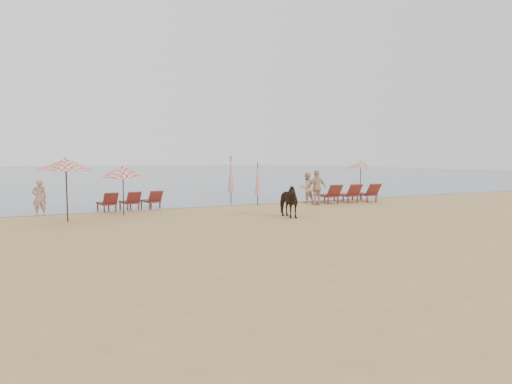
# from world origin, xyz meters

# --- Properties ---
(ground) EXTENTS (120.00, 120.00, 0.00)m
(ground) POSITION_xyz_m (0.00, 0.00, 0.00)
(ground) COLOR tan
(ground) RESTS_ON ground
(sea) EXTENTS (160.00, 140.00, 0.06)m
(sea) POSITION_xyz_m (0.00, 80.00, 0.00)
(sea) COLOR #51606B
(sea) RESTS_ON ground
(lounger_cluster_left) EXTENTS (2.95, 1.98, 0.61)m
(lounger_cluster_left) POSITION_xyz_m (-3.95, 10.56, 0.42)
(lounger_cluster_left) COLOR maroon
(lounger_cluster_left) RESTS_ON ground
(lounger_cluster_right) EXTENTS (3.38, 2.17, 0.71)m
(lounger_cluster_right) POSITION_xyz_m (7.57, 8.72, 0.49)
(lounger_cluster_right) COLOR maroon
(lounger_cluster_right) RESTS_ON ground
(umbrella_open_left_a) EXTENTS (2.16, 2.16, 2.46)m
(umbrella_open_left_a) POSITION_xyz_m (-6.83, 7.59, 2.21)
(umbrella_open_left_a) COLOR black
(umbrella_open_left_a) RESTS_ON ground
(umbrella_open_left_b) EXTENTS (1.71, 1.75, 2.18)m
(umbrella_open_left_b) POSITION_xyz_m (-4.57, 8.60, 1.89)
(umbrella_open_left_b) COLOR black
(umbrella_open_left_b) RESTS_ON ground
(umbrella_open_right) EXTENTS (1.86, 1.86, 2.27)m
(umbrella_open_right) POSITION_xyz_m (10.21, 10.85, 2.05)
(umbrella_open_right) COLOR black
(umbrella_open_right) RESTS_ON ground
(umbrella_closed_left) EXTENTS (0.32, 0.32, 2.60)m
(umbrella_closed_left) POSITION_xyz_m (1.49, 11.09, 1.60)
(umbrella_closed_left) COLOR black
(umbrella_closed_left) RESTS_ON ground
(umbrella_closed_right) EXTENTS (0.27, 0.27, 2.25)m
(umbrella_closed_right) POSITION_xyz_m (2.37, 9.62, 1.38)
(umbrella_closed_right) COLOR black
(umbrella_closed_right) RESTS_ON ground
(cow) EXTENTS (0.79, 1.63, 1.36)m
(cow) POSITION_xyz_m (1.39, 4.96, 0.68)
(cow) COLOR black
(cow) RESTS_ON ground
(beachgoer_left) EXTENTS (0.63, 0.47, 1.56)m
(beachgoer_left) POSITION_xyz_m (-7.81, 10.02, 0.78)
(beachgoer_left) COLOR tan
(beachgoer_left) RESTS_ON ground
(beachgoer_right_a) EXTENTS (0.87, 0.70, 1.68)m
(beachgoer_right_a) POSITION_xyz_m (5.33, 9.49, 0.84)
(beachgoer_right_a) COLOR #D7A686
(beachgoer_right_a) RESTS_ON ground
(beachgoer_right_b) EXTENTS (1.08, 0.45, 1.83)m
(beachgoer_right_b) POSITION_xyz_m (5.21, 8.33, 0.92)
(beachgoer_right_b) COLOR tan
(beachgoer_right_b) RESTS_ON ground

